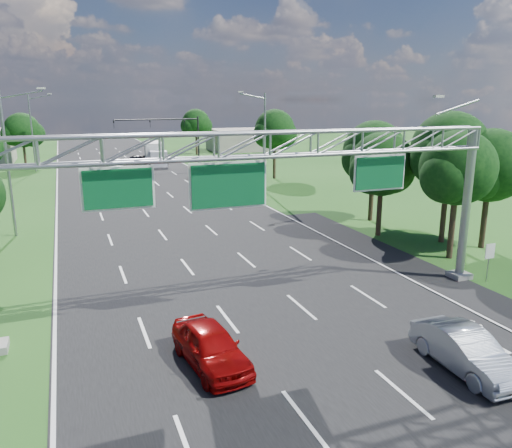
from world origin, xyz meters
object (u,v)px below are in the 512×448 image
sign_gantry (269,159)px  traffic_signal (175,129)px  box_truck (154,154)px  red_coupe (211,346)px  silver_sedan (466,351)px  regulatory_sign (490,255)px

sign_gantry → traffic_signal: bearing=82.3°
traffic_signal → box_truck: bearing=139.7°
sign_gantry → red_coupe: size_ratio=5.32×
traffic_signal → box_truck: (-2.68, 2.28, -3.63)m
red_coupe → sign_gantry: bearing=38.9°
silver_sedan → traffic_signal: bearing=89.4°
regulatory_sign → red_coupe: (-15.93, -2.97, -0.76)m
silver_sedan → box_truck: (0.00, 62.81, 0.79)m
regulatory_sign → traffic_signal: size_ratio=0.17×
traffic_signal → red_coupe: 58.21m
sign_gantry → box_truck: sign_gantry is taller
regulatory_sign → silver_sedan: (-7.61, -6.51, -0.77)m
regulatory_sign → traffic_signal: traffic_signal is taller
red_coupe → silver_sedan: red_coupe is taller
regulatory_sign → silver_sedan: bearing=-139.5°
red_coupe → box_truck: bearing=75.0°
traffic_signal → red_coupe: (-11.01, -56.99, -4.42)m
sign_gantry → traffic_signal: sign_gantry is taller
sign_gantry → box_truck: (4.46, 55.28, -5.36)m
regulatory_sign → silver_sedan: regulatory_sign is taller
silver_sedan → box_truck: bearing=92.0°
sign_gantry → traffic_signal: (7.15, 53.00, -1.72)m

